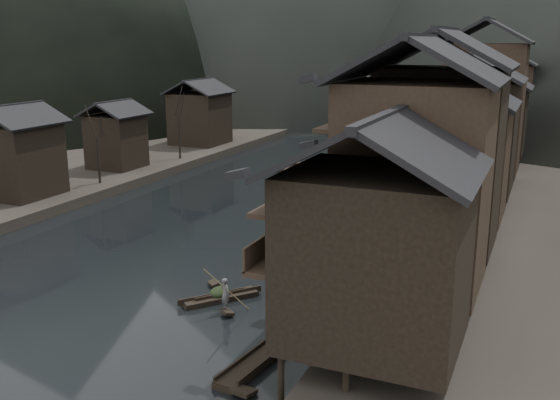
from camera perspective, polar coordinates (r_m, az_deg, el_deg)
The scene contains 12 objects.
water at distance 41.63m, azimuth -12.34°, elevation -6.63°, with size 300.00×300.00×0.00m, color black.
left_bank at distance 93.10m, azimuth -15.63°, elevation 5.18°, with size 40.00×200.00×1.20m, color #2D2823.
stilt_houses at distance 51.12m, azimuth 16.81°, elevation 7.29°, with size 9.00×67.60×16.81m.
left_houses at distance 68.06m, azimuth -16.85°, elevation 6.17°, with size 8.10×53.20×8.73m.
bare_trees at distance 59.51m, azimuth -19.45°, elevation 5.38°, with size 3.58×45.12×7.15m.
moored_sampans at distance 52.57m, azimuth 10.24°, elevation -1.83°, with size 2.84×57.17×0.47m.
midriver_boats at distance 90.81m, azimuth 8.05°, elevation 5.10°, with size 15.18×40.19×0.45m.
stone_bridge at distance 106.27m, azimuth 10.92°, elevation 9.00°, with size 40.00×6.00×9.00m.
hero_sampan at distance 36.88m, azimuth -5.48°, elevation -8.82°, with size 3.74×4.36×0.43m.
cargo_heap at distance 36.87m, azimuth -5.56°, elevation -7.89°, with size 1.08×1.42×0.65m, color black.
boatman at distance 34.87m, azimuth -5.02°, elevation -8.17°, with size 0.67×0.44×1.83m, color slate.
bamboo_pole at distance 33.93m, azimuth -4.82°, elevation -4.46°, with size 0.06×0.06×4.00m, color #8C7A51.
Camera 1 is at (23.22, -31.25, 14.73)m, focal length 40.00 mm.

